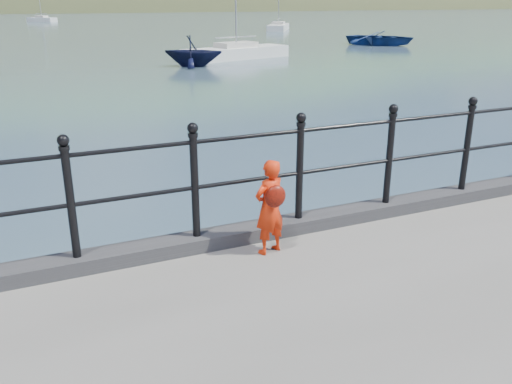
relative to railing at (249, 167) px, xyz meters
name	(u,v)px	position (x,y,z in m)	size (l,w,h in m)	color
ground	(245,311)	(0.00, 0.15, -1.82)	(600.00, 600.00, 0.00)	#2D4251
kerb	(250,232)	(0.00, 0.00, -0.75)	(60.00, 0.30, 0.15)	#28282B
railing	(249,167)	(0.00, 0.00, 0.00)	(18.11, 0.11, 1.20)	black
far_shore	(111,63)	(38.34, 239.56, -24.39)	(830.00, 200.00, 156.00)	#333A21
child	(270,207)	(0.05, -0.39, -0.32)	(0.41, 0.35, 0.99)	red
launch_blue	(380,38)	(25.23, 31.86, -1.27)	(3.81, 5.33, 1.10)	navy
launch_navy	(193,51)	(7.06, 23.95, -1.00)	(2.71, 3.14, 1.66)	black
sailboat_far	(278,27)	(27.62, 55.04, -1.48)	(5.46, 7.06, 10.07)	white
sailboat_near	(236,53)	(10.75, 26.81, -1.48)	(7.34, 3.93, 9.61)	silver
sailboat_deep	(42,20)	(3.76, 93.63, -1.48)	(4.59, 5.05, 7.92)	white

